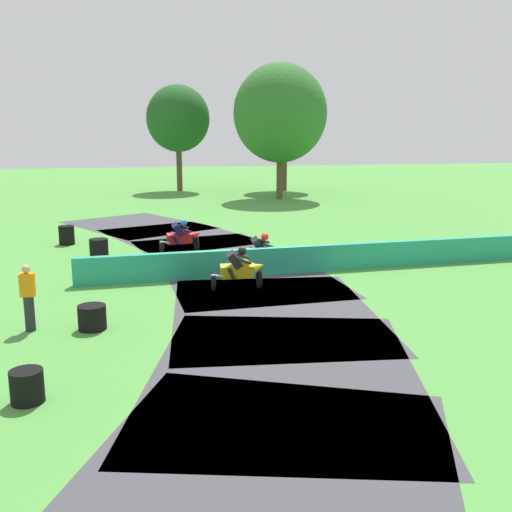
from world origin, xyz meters
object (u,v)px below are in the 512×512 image
(tire_stack_near, at_px, (27,386))
(motorcycle_trailing_red, at_px, (182,237))
(motorcycle_lead_yellow, at_px, (239,269))
(track_marshal, at_px, (28,298))
(motorcycle_chase_white, at_px, (261,253))
(tire_stack_far, at_px, (99,250))
(tire_stack_mid_b, at_px, (107,276))
(tire_stack_mid_a, at_px, (92,317))
(tire_stack_extra_a, at_px, (67,235))

(tire_stack_near, bearing_deg, motorcycle_trailing_red, 73.73)
(motorcycle_lead_yellow, xyz_separation_m, tire_stack_near, (-4.98, -6.73, -0.35))
(motorcycle_trailing_red, xyz_separation_m, tire_stack_near, (-3.70, -12.68, -0.34))
(motorcycle_lead_yellow, xyz_separation_m, track_marshal, (-5.58, -2.68, 0.17))
(motorcycle_lead_yellow, relative_size, motorcycle_chase_white, 0.99)
(tire_stack_far, relative_size, track_marshal, 0.49)
(motorcycle_lead_yellow, relative_size, track_marshal, 1.03)
(motorcycle_lead_yellow, distance_m, tire_stack_mid_b, 4.37)
(motorcycle_lead_yellow, height_order, track_marshal, track_marshal)
(motorcycle_lead_yellow, xyz_separation_m, tire_stack_mid_a, (-4.12, -2.87, -0.35))
(motorcycle_trailing_red, distance_m, tire_stack_mid_b, 5.02)
(motorcycle_chase_white, relative_size, tire_stack_far, 2.13)
(motorcycle_trailing_red, bearing_deg, tire_stack_far, -165.64)
(motorcycle_chase_white, relative_size, motorcycle_trailing_red, 1.00)
(tire_stack_mid_a, xyz_separation_m, tire_stack_mid_b, (0.13, 4.62, -0.10))
(motorcycle_chase_white, bearing_deg, track_marshal, -143.72)
(motorcycle_lead_yellow, distance_m, motorcycle_trailing_red, 6.09)
(tire_stack_far, bearing_deg, tire_stack_mid_b, -83.10)
(tire_stack_near, relative_size, tire_stack_mid_a, 0.88)
(track_marshal, bearing_deg, tire_stack_mid_a, -7.55)
(motorcycle_chase_white, height_order, tire_stack_extra_a, motorcycle_chase_white)
(tire_stack_near, xyz_separation_m, tire_stack_far, (0.58, 11.88, 0.10))
(tire_stack_extra_a, bearing_deg, tire_stack_far, -66.26)
(motorcycle_trailing_red, height_order, tire_stack_near, motorcycle_trailing_red)
(track_marshal, bearing_deg, motorcycle_chase_white, 36.28)
(motorcycle_lead_yellow, height_order, tire_stack_extra_a, motorcycle_lead_yellow)
(tire_stack_near, relative_size, tire_stack_far, 0.75)
(motorcycle_lead_yellow, bearing_deg, motorcycle_trailing_red, 102.11)
(motorcycle_chase_white, bearing_deg, tire_stack_near, -124.31)
(motorcycle_lead_yellow, bearing_deg, tire_stack_extra_a, 124.49)
(motorcycle_chase_white, relative_size, tire_stack_extra_a, 2.13)
(motorcycle_trailing_red, xyz_separation_m, track_marshal, (-4.30, -8.64, 0.18))
(tire_stack_mid_b, bearing_deg, tire_stack_near, -96.70)
(motorcycle_trailing_red, distance_m, tire_stack_extra_a, 5.34)
(tire_stack_far, relative_size, tire_stack_extra_a, 1.00)
(tire_stack_near, bearing_deg, tire_stack_far, 87.19)
(tire_stack_far, bearing_deg, tire_stack_extra_a, 113.74)
(tire_stack_extra_a, bearing_deg, motorcycle_chase_white, -41.93)
(tire_stack_mid_b, height_order, tire_stack_far, tire_stack_far)
(motorcycle_lead_yellow, relative_size, tire_stack_mid_a, 2.48)
(tire_stack_far, bearing_deg, tire_stack_near, -92.81)
(tire_stack_far, distance_m, track_marshal, 7.94)
(tire_stack_mid_b, xyz_separation_m, track_marshal, (-1.59, -4.43, 0.62))
(tire_stack_mid_a, xyz_separation_m, track_marshal, (-1.46, 0.19, 0.52))
(motorcycle_chase_white, bearing_deg, tire_stack_mid_a, -135.75)
(tire_stack_extra_a, relative_size, track_marshal, 0.49)
(tire_stack_mid_a, height_order, tire_stack_mid_b, tire_stack_mid_a)
(motorcycle_chase_white, height_order, motorcycle_trailing_red, motorcycle_chase_white)
(motorcycle_lead_yellow, relative_size, tire_stack_far, 2.11)
(motorcycle_trailing_red, relative_size, track_marshal, 1.04)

